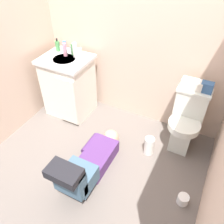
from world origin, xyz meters
TOP-DOWN VIEW (x-y plane):
  - ground_plane at (0.00, 0.00)m, footprint 2.84×3.15m
  - wall_back at (0.00, 1.12)m, footprint 2.50×0.08m
  - toilet at (0.79, 0.81)m, footprint 0.36×0.46m
  - vanity_cabinet at (-0.76, 0.74)m, footprint 0.60×0.53m
  - faucet at (-0.76, 0.88)m, footprint 0.02×0.02m
  - person_plumber at (0.03, -0.09)m, footprint 0.39×1.06m
  - tissue_box at (0.75, 0.90)m, footprint 0.22×0.11m
  - toiletry_bag at (0.90, 0.90)m, footprint 0.12×0.09m
  - soap_dispenser at (-0.95, 0.86)m, footprint 0.06×0.06m
  - bottle_blue at (-0.85, 0.88)m, footprint 0.04×0.04m
  - bottle_pink at (-0.79, 0.79)m, footprint 0.05×0.05m
  - bottle_green at (-0.72, 0.87)m, footprint 0.05×0.05m
  - bottle_white at (-0.66, 0.83)m, footprint 0.05×0.05m
  - bottle_clear at (-0.58, 0.81)m, footprint 0.05×0.05m
  - paper_towel_roll at (0.49, 0.49)m, footprint 0.11×0.11m
  - toilet_paper_roll at (1.01, 0.04)m, footprint 0.11×0.11m

SIDE VIEW (x-z plane):
  - ground_plane at x=0.00m, z-range -0.04..0.00m
  - toilet_paper_roll at x=1.01m, z-range 0.00..0.10m
  - paper_towel_roll at x=0.49m, z-range 0.00..0.23m
  - person_plumber at x=0.03m, z-range -0.08..0.44m
  - toilet at x=0.79m, z-range -0.01..0.74m
  - vanity_cabinet at x=-0.76m, z-range 0.01..0.83m
  - tissue_box at x=0.75m, z-range 0.75..0.85m
  - toiletry_bag at x=0.90m, z-range 0.75..0.86m
  - faucet at x=-0.76m, z-range 0.82..0.92m
  - bottle_clear at x=-0.58m, z-range 0.82..0.96m
  - soap_dispenser at x=-0.95m, z-range 0.80..0.97m
  - bottle_blue at x=-0.85m, z-range 0.82..0.96m
  - bottle_green at x=-0.72m, z-range 0.82..0.96m
  - bottle_pink at x=-0.79m, z-range 0.82..0.98m
  - bottle_white at x=-0.66m, z-range 0.82..1.00m
  - wall_back at x=0.00m, z-range 0.00..2.40m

